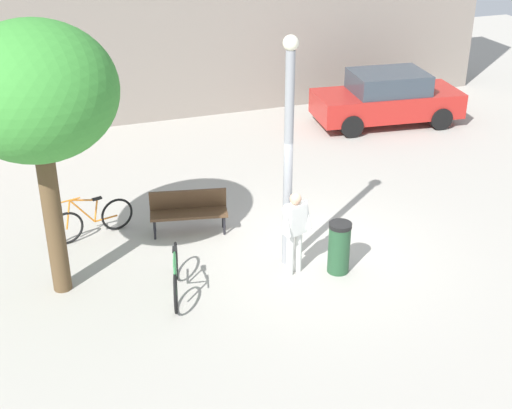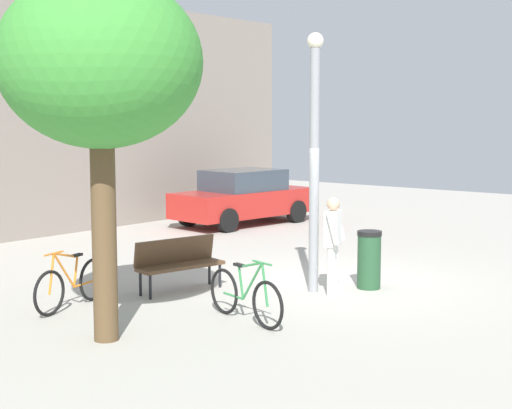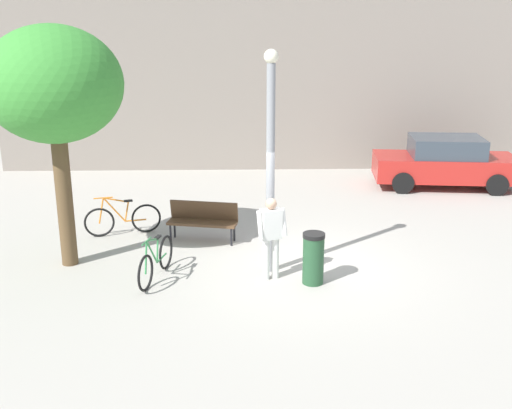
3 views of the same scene
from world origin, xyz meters
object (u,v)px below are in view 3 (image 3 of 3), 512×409
(plaza_tree, at_px, (54,87))
(park_bench, at_px, (203,218))
(person_by_lamppost, at_px, (271,233))
(bicycle_orange, at_px, (123,219))
(bicycle_green, at_px, (156,261))
(parked_car_red, at_px, (445,162))
(trash_bin, at_px, (313,258))
(lamppost, at_px, (271,155))

(plaza_tree, bearing_deg, park_bench, 26.32)
(person_by_lamppost, xyz_separation_m, plaza_tree, (-4.20, 0.90, 2.74))
(bicycle_orange, height_order, bicycle_green, same)
(bicycle_orange, bearing_deg, bicycle_green, -66.99)
(person_by_lamppost, xyz_separation_m, parked_car_red, (5.63, 6.76, -0.19))
(parked_car_red, bearing_deg, park_bench, -147.57)
(plaza_tree, distance_m, bicycle_orange, 3.87)
(park_bench, bearing_deg, bicycle_green, -110.21)
(plaza_tree, bearing_deg, trash_bin, -12.61)
(person_by_lamppost, distance_m, park_bench, 2.72)
(bicycle_orange, bearing_deg, park_bench, -12.85)
(bicycle_orange, xyz_separation_m, trash_bin, (4.22, -2.92, 0.13))
(park_bench, xyz_separation_m, bicycle_orange, (-1.94, 0.44, -0.16))
(bicycle_green, distance_m, trash_bin, 3.10)
(person_by_lamppost, xyz_separation_m, park_bench, (-1.46, 2.25, -0.42))
(bicycle_orange, distance_m, trash_bin, 5.13)
(lamppost, distance_m, person_by_lamppost, 1.52)
(lamppost, distance_m, bicycle_green, 3.08)
(plaza_tree, xyz_separation_m, bicycle_orange, (0.80, 1.80, -3.32))
(bicycle_orange, bearing_deg, lamppost, -33.98)
(person_by_lamppost, xyz_separation_m, bicycle_orange, (-3.40, 2.70, -0.58))
(plaza_tree, bearing_deg, bicycle_green, -23.91)
(park_bench, relative_size, bicycle_green, 0.94)
(bicycle_green, xyz_separation_m, trash_bin, (3.09, -0.27, 0.13))
(lamppost, relative_size, parked_car_red, 1.02)
(person_by_lamppost, height_order, bicycle_green, person_by_lamppost)
(person_by_lamppost, bearing_deg, bicycle_green, 178.96)
(bicycle_green, height_order, parked_car_red, parked_car_red)
(person_by_lamppost, bearing_deg, lamppost, 89.75)
(plaza_tree, distance_m, parked_car_red, 11.82)
(lamppost, height_order, trash_bin, lamppost)
(park_bench, height_order, bicycle_orange, bicycle_orange)
(lamppost, height_order, plaza_tree, plaza_tree)
(plaza_tree, bearing_deg, person_by_lamppost, -12.05)
(lamppost, bearing_deg, bicycle_green, -170.95)
(park_bench, distance_m, trash_bin, 3.37)
(person_by_lamppost, distance_m, bicycle_orange, 4.38)
(plaza_tree, relative_size, parked_car_red, 1.12)
(plaza_tree, distance_m, bicycle_green, 3.94)
(parked_car_red, height_order, trash_bin, parked_car_red)
(bicycle_green, xyz_separation_m, parked_car_red, (7.90, 6.72, 0.39))
(bicycle_green, distance_m, parked_car_red, 10.38)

